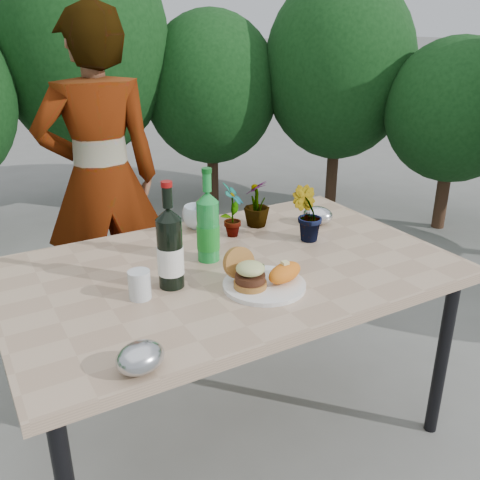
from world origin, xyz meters
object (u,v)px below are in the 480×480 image
wine_bottle (170,249)px  person (101,181)px  dinner_plate (264,285)px  patio_table (229,280)px

wine_bottle → person: (0.08, 1.08, -0.05)m
wine_bottle → dinner_plate: bearing=-40.0°
patio_table → person: person is taller
patio_table → dinner_plate: (0.02, -0.21, 0.06)m
dinner_plate → patio_table: bearing=95.9°
person → dinner_plate: bearing=104.0°
dinner_plate → wine_bottle: size_ratio=0.77×
patio_table → person: size_ratio=0.96×
wine_bottle → patio_table: bearing=1.7°
patio_table → wine_bottle: 0.31m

